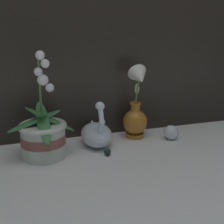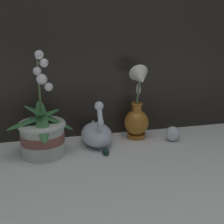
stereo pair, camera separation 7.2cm
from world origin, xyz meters
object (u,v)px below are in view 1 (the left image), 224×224
Objects in this scene: blue_vase at (136,112)px; orchid_potted_plant at (43,135)px; swan_figurine at (96,133)px; glass_sphere at (171,132)px.

orchid_potted_plant is at bearing -169.18° from blue_vase.
orchid_potted_plant is 1.95× the size of swan_figurine.
glass_sphere is (0.31, -0.03, -0.02)m from swan_figurine.
glass_sphere is at bearing -25.42° from blue_vase.
orchid_potted_plant reaches higher than swan_figurine.
orchid_potted_plant is at bearing -178.81° from glass_sphere.
blue_vase reaches higher than swan_figurine.
blue_vase is (0.17, 0.03, 0.06)m from swan_figurine.
swan_figurine is 3.24× the size of glass_sphere.
blue_vase is (0.38, 0.07, 0.03)m from orchid_potted_plant.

